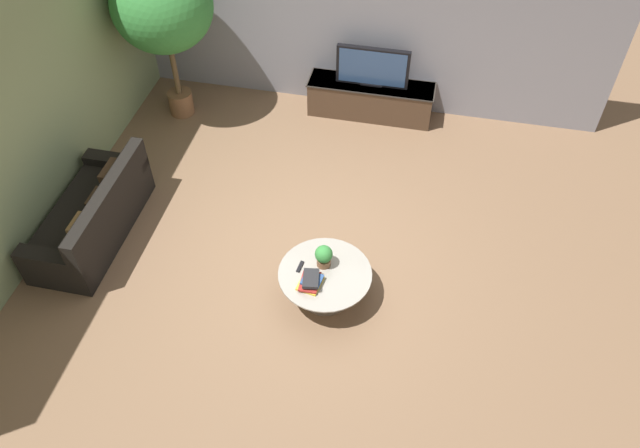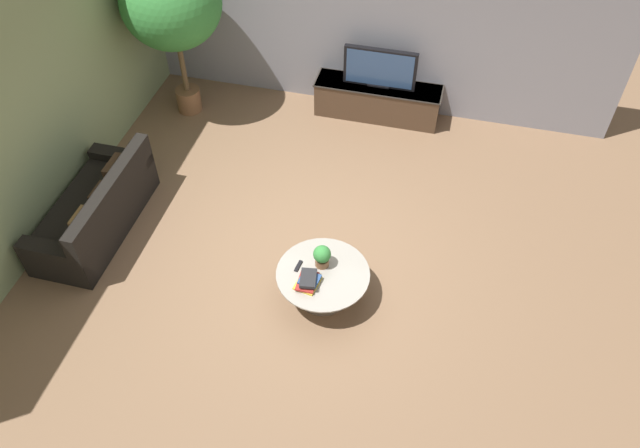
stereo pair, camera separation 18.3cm
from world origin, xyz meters
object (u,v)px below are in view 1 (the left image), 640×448
coffee_table (325,280)px  potted_plant_tabletop (324,256)px  media_console (370,99)px  couch_by_wall (93,217)px  potted_palm_tall (162,8)px  television (373,67)px

coffee_table → potted_plant_tabletop: (-0.04, 0.12, 0.27)m
potted_plant_tabletop → media_console: bearing=89.9°
couch_by_wall → potted_palm_tall: (0.14, 2.62, 1.44)m
couch_by_wall → potted_palm_tall: bearing=177.0°
potted_palm_tall → media_console: bearing=11.1°
coffee_table → couch_by_wall: 3.03m
television → potted_palm_tall: size_ratio=0.44×
media_console → couch_by_wall: (-2.97, -3.17, 0.00)m
television → couch_by_wall: size_ratio=0.56×
coffee_table → potted_palm_tall: (-2.87, 2.98, 1.43)m
potted_palm_tall → potted_plant_tabletop: size_ratio=8.45×
television → couch_by_wall: television is taller
media_console → television: 0.55m
potted_palm_tall → couch_by_wall: bearing=-93.0°
potted_palm_tall → potted_plant_tabletop: (2.83, -2.86, -1.16)m
television → coffee_table: (0.03, -3.53, -0.54)m
television → coffee_table: bearing=-89.4°
media_console → coffee_table: (0.03, -3.54, 0.01)m
media_console → couch_by_wall: couch_by_wall is taller
coffee_table → couch_by_wall: couch_by_wall is taller
television → potted_palm_tall: (-2.83, -0.55, 0.89)m
media_console → couch_by_wall: 4.35m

